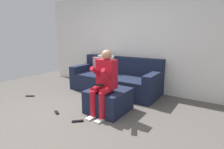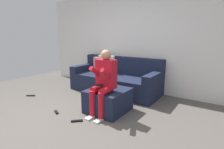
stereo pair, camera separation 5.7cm
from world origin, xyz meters
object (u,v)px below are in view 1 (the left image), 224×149
at_px(ottoman, 109,100).
at_px(remote_near_ottoman, 78,121).
at_px(couch_sectional, 115,79).
at_px(remote_by_storage_bin, 57,113).
at_px(person_seated, 104,80).
at_px(remote_under_side_table, 30,96).

relative_size(ottoman, remote_near_ottoman, 3.84).
bearing_deg(couch_sectional, remote_by_storage_bin, -96.37).
bearing_deg(person_seated, remote_under_side_table, -175.17).
height_order(ottoman, person_seated, person_seated).
bearing_deg(ottoman, remote_near_ottoman, -105.60).
distance_m(person_seated, remote_by_storage_bin, 1.11).
bearing_deg(remote_by_storage_bin, ottoman, 64.78).
relative_size(ottoman, remote_by_storage_bin, 4.74).
height_order(couch_sectional, ottoman, couch_sectional).
bearing_deg(remote_near_ottoman, remote_under_side_table, 126.81).
height_order(ottoman, remote_by_storage_bin, ottoman).
distance_m(remote_near_ottoman, remote_by_storage_bin, 0.57).
xyz_separation_m(couch_sectional, person_seated, (0.58, -1.31, 0.33)).
bearing_deg(person_seated, remote_near_ottoman, -113.17).
relative_size(ottoman, person_seated, 0.63).
bearing_deg(person_seated, remote_by_storage_bin, -149.95).
distance_m(person_seated, remote_near_ottoman, 0.84).
bearing_deg(ottoman, couch_sectional, 116.27).
xyz_separation_m(couch_sectional, ottoman, (0.56, -1.14, -0.11)).
bearing_deg(remote_under_side_table, couch_sectional, 11.39).
distance_m(ottoman, person_seated, 0.48).
distance_m(person_seated, remote_under_side_table, 2.17).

